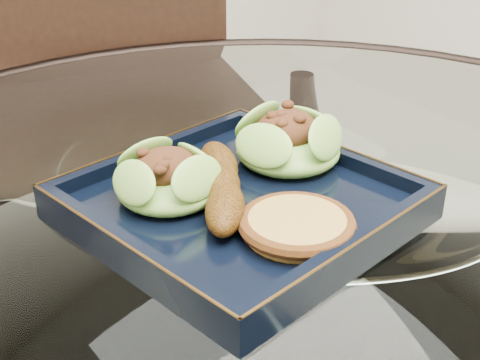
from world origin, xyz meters
TOP-DOWN VIEW (x-y plane):
  - dining_table at (-0.00, -0.00)m, footprint 1.13×1.13m
  - dining_chair at (0.06, 0.46)m, footprint 0.58×0.58m
  - navy_plate at (-0.05, 0.00)m, footprint 0.30×0.30m
  - lettuce_wrap_left at (-0.11, 0.04)m, footprint 0.12×0.12m
  - lettuce_wrap_right at (0.03, 0.03)m, footprint 0.12×0.12m
  - roasted_plantain at (-0.07, 0.01)m, footprint 0.12×0.16m
  - crumb_patty at (-0.05, -0.08)m, footprint 0.09×0.09m

SIDE VIEW (x-z plane):
  - dining_table at x=0.00m, z-range 0.21..0.98m
  - dining_chair at x=0.06m, z-range 0.06..1.14m
  - navy_plate at x=-0.05m, z-range 0.76..0.78m
  - crumb_patty at x=-0.05m, z-range 0.78..0.80m
  - roasted_plantain at x=-0.07m, z-range 0.78..0.81m
  - lettuce_wrap_left at x=-0.11m, z-range 0.78..0.82m
  - lettuce_wrap_right at x=0.03m, z-range 0.78..0.82m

